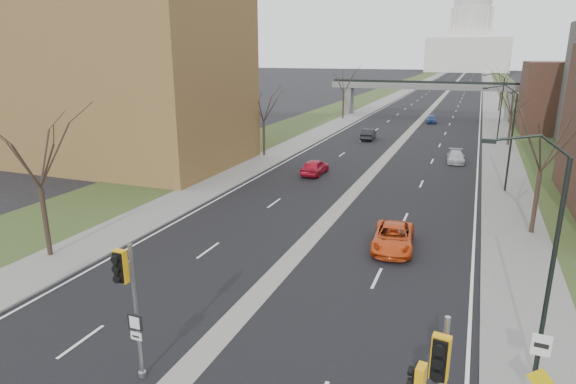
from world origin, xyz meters
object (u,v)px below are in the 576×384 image
Objects in this scene: car_right_near at (393,237)px; car_left_near at (315,167)px; car_right_mid at (456,157)px; signal_pole_right at (431,384)px; car_left_far at (368,134)px; signal_pole_median at (128,290)px; car_right_far at (431,119)px; speed_limit_sign at (539,358)px.

car_left_near is at bearing 116.75° from car_right_near.
car_right_mid is at bearing -138.89° from car_left_near.
signal_pole_right is 34.96m from car_left_near.
car_left_far is (0.64, 21.01, -0.02)m from car_left_near.
signal_pole_median is 42.64m from car_right_mid.
signal_pole_median is 1.30× the size of car_right_far.
speed_limit_sign reaches higher than car_right_far.
signal_pole_right is (9.91, -0.97, -0.16)m from signal_pole_median.
signal_pole_median is at bearing -118.42° from car_right_near.
signal_pole_median is 1.17× the size of car_left_near.
speed_limit_sign is (2.98, 4.49, -1.45)m from signal_pole_right.
signal_pole_right is 54.73m from car_left_far.
car_left_far reaches higher than car_right_mid.
speed_limit_sign reaches higher than car_right_near.
speed_limit_sign is 38.39m from car_right_mid.
signal_pole_right is at bearing 99.91° from car_left_far.
car_right_near is at bearing 67.95° from signal_pole_median.
speed_limit_sign is at bearing 64.24° from signal_pole_right.
car_left_near is 1.04× the size of car_right_mid.
car_right_near is at bearing 109.86° from signal_pole_right.
signal_pole_median reaches higher than speed_limit_sign.
signal_pole_right is at bearing -91.59° from car_right_far.
speed_limit_sign is at bearing -88.79° from car_right_far.
car_right_far is (3.32, 71.89, -2.91)m from signal_pole_median.
car_right_mid is at bearing 99.52° from signal_pole_right.
car_left_near reaches higher than car_right_mid.
car_right_far is (6.34, 19.75, -0.06)m from car_left_far.
signal_pole_right is 1.94× the size of speed_limit_sign.
car_right_near is at bearing -93.63° from car_right_far.
car_left_near is (-16.55, 27.62, -1.22)m from speed_limit_sign.
car_right_far is at bearing 95.75° from car_right_mid.
signal_pole_median reaches higher than car_left_near.
car_left_near is at bearing -143.79° from car_right_mid.
car_left_near is at bearing 97.06° from signal_pole_median.
car_left_near is 1.11× the size of car_right_far.
car_right_far is at bearing -111.57° from car_left_far.
signal_pole_median is at bearing -177.78° from signal_pole_right.
car_right_far is (-9.57, 68.37, -1.29)m from speed_limit_sign.
car_right_near is at bearing -99.20° from car_right_mid.
car_left_near is at bearing 84.49° from car_left_far.
car_left_near is 41.34m from car_right_far.
signal_pole_median is 0.98× the size of signal_pole_right.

